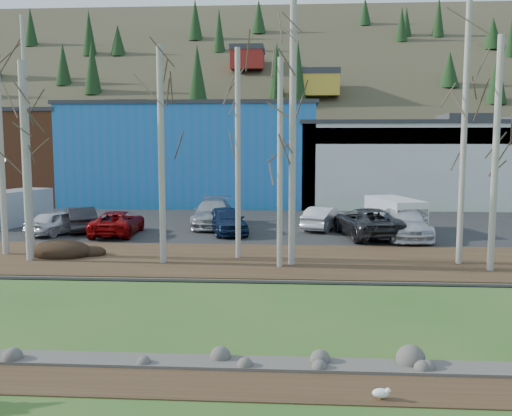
# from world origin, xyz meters

# --- Properties ---
(dirt_strip) EXTENTS (80.00, 1.80, 0.03)m
(dirt_strip) POSITION_xyz_m (0.00, 2.10, 0.01)
(dirt_strip) COLOR #382616
(dirt_strip) RESTS_ON ground
(near_bank_rocks) EXTENTS (80.00, 0.80, 0.50)m
(near_bank_rocks) POSITION_xyz_m (0.00, 3.10, 0.00)
(near_bank_rocks) COLOR #47423D
(near_bank_rocks) RESTS_ON ground
(river) EXTENTS (80.00, 8.00, 0.90)m
(river) POSITION_xyz_m (0.00, 7.20, 0.00)
(river) COLOR black
(river) RESTS_ON ground
(far_bank_rocks) EXTENTS (80.00, 0.80, 0.46)m
(far_bank_rocks) POSITION_xyz_m (0.00, 11.30, 0.00)
(far_bank_rocks) COLOR #47423D
(far_bank_rocks) RESTS_ON ground
(far_bank) EXTENTS (80.00, 7.00, 0.15)m
(far_bank) POSITION_xyz_m (0.00, 14.50, 0.07)
(far_bank) COLOR #382616
(far_bank) RESTS_ON ground
(parking_lot) EXTENTS (80.00, 14.00, 0.14)m
(parking_lot) POSITION_xyz_m (0.00, 25.00, 0.07)
(parking_lot) COLOR black
(parking_lot) RESTS_ON ground
(building_blue) EXTENTS (20.40, 12.24, 8.30)m
(building_blue) POSITION_xyz_m (-6.00, 39.00, 4.16)
(building_blue) COLOR blue
(building_blue) RESTS_ON ground
(building_white) EXTENTS (18.36, 12.24, 6.80)m
(building_white) POSITION_xyz_m (12.00, 38.98, 3.41)
(building_white) COLOR silver
(building_white) RESTS_ON ground
(hillside) EXTENTS (160.00, 72.00, 35.00)m
(hillside) POSITION_xyz_m (0.00, 84.00, 17.50)
(hillside) COLOR #302A1C
(hillside) RESTS_ON ground
(seagull) EXTENTS (0.40, 0.21, 0.30)m
(seagull) POSITION_xyz_m (4.18, 1.49, 0.17)
(seagull) COLOR gold
(seagull) RESTS_ON ground
(dirt_mound) EXTENTS (2.67, 1.88, 0.52)m
(dirt_mound) POSITION_xyz_m (-7.91, 14.66, 0.41)
(dirt_mound) COLOR black
(dirt_mound) RESTS_ON far_bank
(birch_0) EXTENTS (0.28, 0.28, 9.54)m
(birch_0) POSITION_xyz_m (-10.59, 14.91, 4.92)
(birch_0) COLOR beige
(birch_0) RESTS_ON far_bank
(birch_1) EXTENTS (0.19, 0.19, 10.37)m
(birch_1) POSITION_xyz_m (-9.16, 14.55, 5.34)
(birch_1) COLOR beige
(birch_1) RESTS_ON far_bank
(birch_2) EXTENTS (0.29, 0.29, 8.38)m
(birch_2) POSITION_xyz_m (-8.87, 13.67, 4.34)
(birch_2) COLOR beige
(birch_2) RESTS_ON far_bank
(birch_3) EXTENTS (0.26, 0.26, 8.92)m
(birch_3) POSITION_xyz_m (-3.07, 13.61, 4.61)
(birch_3) COLOR beige
(birch_3) RESTS_ON far_bank
(birch_4) EXTENTS (0.23, 0.23, 8.99)m
(birch_4) POSITION_xyz_m (-0.02, 14.83, 4.64)
(birch_4) COLOR beige
(birch_4) RESTS_ON far_bank
(birch_5) EXTENTS (0.23, 0.23, 8.32)m
(birch_5) POSITION_xyz_m (1.84, 13.11, 4.31)
(birch_5) COLOR beige
(birch_5) RESTS_ON far_bank
(birch_6) EXTENTS (0.27, 0.27, 11.92)m
(birch_6) POSITION_xyz_m (2.33, 13.61, 6.11)
(birch_6) COLOR beige
(birch_6) RESTS_ON far_bank
(birch_7) EXTENTS (0.26, 0.26, 9.06)m
(birch_7) POSITION_xyz_m (10.17, 13.01, 4.68)
(birch_7) COLOR beige
(birch_7) RESTS_ON far_bank
(birch_8) EXTENTS (0.24, 0.24, 10.82)m
(birch_8) POSITION_xyz_m (9.29, 14.22, 5.56)
(birch_8) COLOR beige
(birch_8) RESTS_ON far_bank
(car_0) EXTENTS (2.99, 4.22, 1.33)m
(car_0) POSITION_xyz_m (-10.46, 20.50, 0.81)
(car_0) COLOR silver
(car_0) RESTS_ON parking_lot
(car_1) EXTENTS (3.22, 4.41, 1.39)m
(car_1) POSITION_xyz_m (-9.66, 21.59, 0.83)
(car_1) COLOR black
(car_1) RESTS_ON parking_lot
(car_2) EXTENTS (2.36, 4.80, 1.31)m
(car_2) POSITION_xyz_m (-7.17, 20.50, 0.80)
(car_2) COLOR #90080A
(car_2) RESTS_ON parking_lot
(car_3) EXTENTS (2.53, 5.62, 1.60)m
(car_3) POSITION_xyz_m (-2.41, 23.87, 0.94)
(car_3) COLOR #989B9F
(car_3) RESTS_ON parking_lot
(car_4) EXTENTS (3.01, 4.67, 1.48)m
(car_4) POSITION_xyz_m (-1.28, 21.30, 0.88)
(car_4) COLOR #112241
(car_4) RESTS_ON parking_lot
(car_5) EXTENTS (2.78, 4.27, 1.33)m
(car_5) POSITION_xyz_m (4.12, 23.10, 0.80)
(car_5) COLOR silver
(car_5) RESTS_ON parking_lot
(car_6) EXTENTS (3.59, 5.99, 1.56)m
(car_6) POSITION_xyz_m (6.30, 20.70, 0.92)
(car_6) COLOR #29292C
(car_6) RESTS_ON parking_lot
(car_7) EXTENTS (2.52, 5.56, 1.58)m
(car_7) POSITION_xyz_m (8.14, 20.50, 0.93)
(car_7) COLOR silver
(car_7) RESTS_ON parking_lot
(van_white) EXTENTS (2.90, 4.68, 1.90)m
(van_white) POSITION_xyz_m (8.08, 22.17, 1.09)
(van_white) COLOR white
(van_white) RESTS_ON parking_lot
(van_grey) EXTENTS (3.29, 5.17, 2.10)m
(van_grey) POSITION_xyz_m (-14.67, 23.45, 1.19)
(van_grey) COLOR #B6B9BB
(van_grey) RESTS_ON parking_lot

